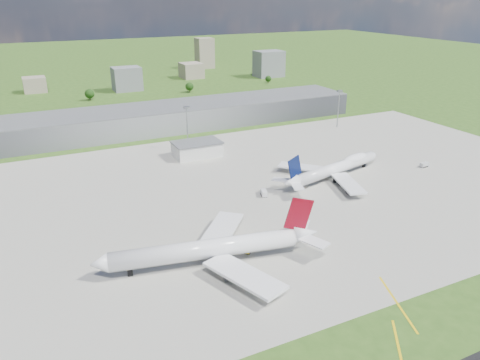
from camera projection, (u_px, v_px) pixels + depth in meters
name	position (u px, v px, depth m)	size (l,w,h in m)	color
ground	(155.00, 136.00, 306.47)	(1400.00, 1400.00, 0.00)	#305119
apron	(243.00, 193.00, 218.78)	(360.00, 190.00, 0.08)	#9B998D
terminal	(148.00, 120.00, 316.18)	(300.00, 42.00, 15.00)	gray
ops_building	(197.00, 149.00, 267.34)	(26.00, 16.00, 8.00)	silver
mast_center	(187.00, 120.00, 274.73)	(3.50, 2.00, 25.90)	gray
mast_east	(339.00, 102.00, 319.40)	(3.50, 2.00, 25.90)	gray
airliner_red_twin	(214.00, 249.00, 160.29)	(78.67, 60.58, 21.68)	white
airliner_blue_quad	(336.00, 168.00, 235.77)	(69.60, 53.69, 18.39)	white
tug_yellow	(248.00, 250.00, 168.90)	(4.14, 3.96, 1.81)	yellow
van_white_near	(264.00, 193.00, 215.74)	(3.95, 5.91, 2.74)	silver
van_white_far	(424.00, 165.00, 251.28)	(4.94, 2.63, 2.48)	beige
bldg_cw	(35.00, 85.00, 437.95)	(20.00, 18.00, 14.00)	gray
bldg_c	(127.00, 79.00, 443.93)	(26.00, 20.00, 22.00)	slate
bldg_ce	(191.00, 70.00, 510.90)	(22.00, 24.00, 16.00)	gray
bldg_e	(269.00, 64.00, 516.13)	(30.00, 22.00, 28.00)	slate
bldg_tall_e	(205.00, 53.00, 573.45)	(20.00, 18.00, 36.00)	gray
tree_c	(90.00, 94.00, 404.59)	(8.10, 8.10, 9.90)	#382314
tree_e	(189.00, 87.00, 437.09)	(7.65, 7.65, 9.35)	#382314
tree_far_e	(268.00, 79.00, 482.35)	(6.30, 6.30, 7.70)	#382314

